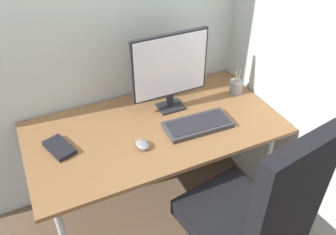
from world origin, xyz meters
TOP-DOWN VIEW (x-y plane):
  - ground_plane at (0.00, 0.00)m, footprint 8.00×8.00m
  - desk at (0.00, 0.00)m, footprint 1.44×0.75m
  - office_chair at (0.19, -0.70)m, footprint 0.59×0.60m
  - monitor at (0.16, 0.14)m, footprint 0.47×0.12m
  - keyboard at (0.22, -0.11)m, footprint 0.39×0.19m
  - mouse at (-0.13, -0.13)m, footprint 0.08×0.10m
  - pen_holder at (0.62, 0.11)m, footprint 0.09×0.09m
  - notebook at (-0.53, 0.03)m, footprint 0.16×0.21m

SIDE VIEW (x-z plane):
  - ground_plane at x=0.00m, z-range 0.00..0.00m
  - office_chair at x=0.19m, z-range 0.02..1.19m
  - desk at x=0.00m, z-range 0.29..1.00m
  - notebook at x=-0.53m, z-range 0.71..0.73m
  - keyboard at x=0.22m, z-range 0.71..0.74m
  - mouse at x=-0.13m, z-range 0.71..0.74m
  - pen_holder at x=0.62m, z-range 0.67..0.83m
  - monitor at x=0.16m, z-range 0.74..1.22m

